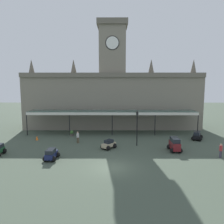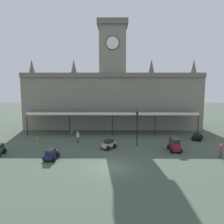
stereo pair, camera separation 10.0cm
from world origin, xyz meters
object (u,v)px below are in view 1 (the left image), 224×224
at_px(car_navy_estate, 51,155).
at_px(traffic_cone, 37,138).
at_px(pedestrian_beside_cars, 78,137).
at_px(planter_forecourt_centre, 72,133).
at_px(car_beige_sedan, 109,145).
at_px(pedestrian_near_entrance, 221,150).
at_px(car_black_estate, 197,136).
at_px(car_maroon_van, 175,145).
at_px(victorian_lamppost, 137,124).

bearing_deg(car_navy_estate, traffic_cone, 118.01).
relative_size(pedestrian_beside_cars, planter_forecourt_centre, 1.74).
bearing_deg(traffic_cone, car_beige_sedan, -21.27).
distance_m(pedestrian_near_entrance, planter_forecourt_centre, 21.82).
bearing_deg(pedestrian_near_entrance, car_beige_sedan, 165.37).
distance_m(car_black_estate, traffic_cone, 24.42).
bearing_deg(pedestrian_near_entrance, car_navy_estate, -177.79).
distance_m(pedestrian_beside_cars, traffic_cone, 6.67).
bearing_deg(car_maroon_van, planter_forecourt_centre, 152.27).
relative_size(car_navy_estate, victorian_lamppost, 0.47).
bearing_deg(pedestrian_near_entrance, victorian_lamppost, 152.65).
xyz_separation_m(car_beige_sedan, victorian_lamppost, (3.88, 1.38, 2.55)).
height_order(car_navy_estate, planter_forecourt_centre, car_navy_estate).
distance_m(car_navy_estate, planter_forecourt_centre, 10.89).
xyz_separation_m(car_navy_estate, victorian_lamppost, (10.35, 5.58, 2.49)).
relative_size(car_black_estate, pedestrian_near_entrance, 1.45).
height_order(pedestrian_near_entrance, planter_forecourt_centre, pedestrian_near_entrance).
bearing_deg(pedestrian_beside_cars, traffic_cone, 166.78).
height_order(car_maroon_van, victorian_lamppost, victorian_lamppost).
bearing_deg(traffic_cone, pedestrian_near_entrance, -17.71).
xyz_separation_m(car_maroon_van, pedestrian_beside_cars, (-12.98, 3.74, 0.10)).
relative_size(car_black_estate, pedestrian_beside_cars, 1.45).
xyz_separation_m(victorian_lamppost, traffic_cone, (-14.85, 2.90, -2.70)).
bearing_deg(car_black_estate, pedestrian_beside_cars, -173.94).
distance_m(car_beige_sedan, planter_forecourt_centre, 9.07).
distance_m(car_maroon_van, traffic_cone, 20.15).
relative_size(pedestrian_near_entrance, victorian_lamppost, 0.34).
bearing_deg(pedestrian_near_entrance, traffic_cone, 162.29).
height_order(car_maroon_van, pedestrian_beside_cars, car_maroon_van).
xyz_separation_m(car_maroon_van, victorian_lamppost, (-4.59, 2.36, 2.25)).
bearing_deg(victorian_lamppost, pedestrian_beside_cars, 170.66).
height_order(car_navy_estate, pedestrian_beside_cars, pedestrian_beside_cars).
bearing_deg(traffic_cone, car_maroon_van, -15.14).
distance_m(pedestrian_near_entrance, traffic_cone, 25.38).
xyz_separation_m(car_navy_estate, traffic_cone, (-4.51, 8.48, -0.21)).
bearing_deg(traffic_cone, car_navy_estate, -61.99).
xyz_separation_m(car_black_estate, planter_forecourt_centre, (-19.56, 2.03, -0.07)).
xyz_separation_m(car_black_estate, car_navy_estate, (-19.91, -8.86, 0.00)).
bearing_deg(pedestrian_beside_cars, car_black_estate, 6.06).
relative_size(victorian_lamppost, planter_forecourt_centre, 5.12).
bearing_deg(pedestrian_near_entrance, planter_forecourt_centre, 152.33).
bearing_deg(planter_forecourt_centre, car_black_estate, -5.91).
xyz_separation_m(car_beige_sedan, traffic_cone, (-10.98, 4.27, -0.15)).
height_order(car_beige_sedan, victorian_lamppost, victorian_lamppost).
xyz_separation_m(car_beige_sedan, car_navy_estate, (-6.47, -4.20, 0.06)).
relative_size(car_black_estate, traffic_cone, 3.45).
bearing_deg(car_navy_estate, planter_forecourt_centre, 88.20).
bearing_deg(pedestrian_near_entrance, pedestrian_beside_cars, 160.70).
distance_m(traffic_cone, planter_forecourt_centre, 5.42).
height_order(car_black_estate, pedestrian_near_entrance, pedestrian_near_entrance).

